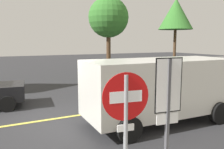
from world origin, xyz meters
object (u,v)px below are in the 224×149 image
(car_green_mid_road, at_px, (223,68))
(tree_centre_verge, at_px, (176,14))
(stop_sign, at_px, (126,119))
(tree_left_verge, at_px, (108,18))
(speed_limit_sign, at_px, (168,100))
(white_van, at_px, (160,86))

(car_green_mid_road, distance_m, tree_centre_verge, 5.43)
(stop_sign, relative_size, tree_left_verge, 0.37)
(stop_sign, relative_size, speed_limit_sign, 0.93)
(speed_limit_sign, distance_m, tree_left_verge, 14.91)
(speed_limit_sign, xyz_separation_m, tree_centre_verge, (10.16, 11.14, 3.13))
(white_van, bearing_deg, tree_left_verge, 73.12)
(tree_centre_verge, bearing_deg, white_van, -134.22)
(tree_left_verge, distance_m, tree_centre_verge, 5.27)
(speed_limit_sign, height_order, car_green_mid_road, speed_limit_sign)
(car_green_mid_road, height_order, tree_centre_verge, tree_centre_verge)
(tree_left_verge, bearing_deg, white_van, -106.88)
(stop_sign, distance_m, car_green_mid_road, 15.70)
(stop_sign, distance_m, tree_centre_verge, 16.20)
(white_van, height_order, car_green_mid_road, white_van)
(stop_sign, xyz_separation_m, speed_limit_sign, (0.97, 0.15, 0.17))
(stop_sign, relative_size, tree_centre_verge, 0.38)
(stop_sign, xyz_separation_m, car_green_mid_road, (13.25, 8.38, -0.76))
(stop_sign, height_order, car_green_mid_road, stop_sign)
(white_van, relative_size, car_green_mid_road, 1.12)
(car_green_mid_road, relative_size, tree_centre_verge, 0.77)
(speed_limit_sign, bearing_deg, white_van, 53.08)
(white_van, xyz_separation_m, car_green_mid_road, (9.97, 5.15, -0.44))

